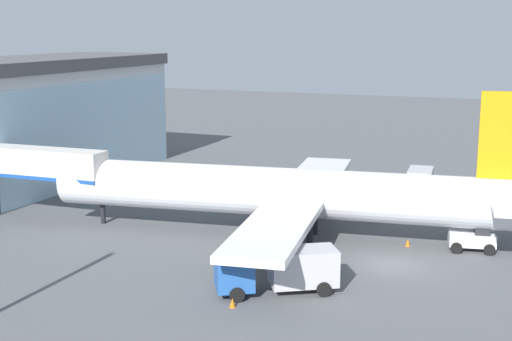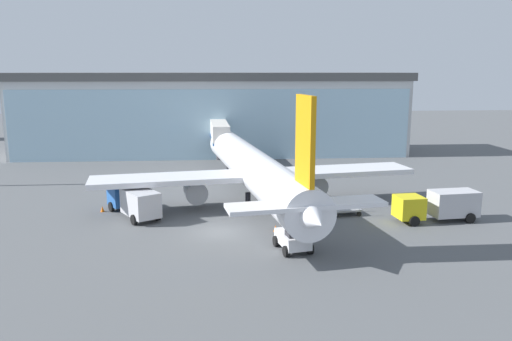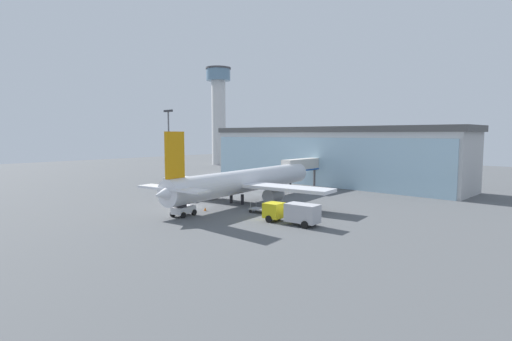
{
  "view_description": "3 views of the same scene",
  "coord_description": "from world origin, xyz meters",
  "px_view_note": "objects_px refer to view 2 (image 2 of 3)",
  "views": [
    {
      "loc": [
        -45.7,
        -8.63,
        15.7
      ],
      "look_at": [
        2.98,
        10.96,
        5.13
      ],
      "focal_mm": 50.0,
      "sensor_mm": 36.0,
      "label": 1
    },
    {
      "loc": [
        -0.38,
        -39.19,
        12.98
      ],
      "look_at": [
        4.0,
        9.21,
        3.22
      ],
      "focal_mm": 35.0,
      "sensor_mm": 36.0,
      "label": 2
    },
    {
      "loc": [
        48.64,
        -37.39,
        11.05
      ],
      "look_at": [
        5.06,
        10.31,
        5.15
      ],
      "focal_mm": 28.0,
      "sensor_mm": 36.0,
      "label": 3
    }
  ],
  "objects_px": {
    "catering_truck": "(134,201)",
    "baggage_cart": "(345,210)",
    "airplane": "(254,170)",
    "pushback_tug": "(293,238)",
    "fuel_truck": "(439,205)",
    "safety_cone_nose": "(276,228)",
    "safety_cone_wingtip": "(102,209)",
    "jet_bridge": "(219,132)"
  },
  "relations": [
    {
      "from": "catering_truck",
      "to": "baggage_cart",
      "type": "bearing_deg",
      "value": -125.52
    },
    {
      "from": "airplane",
      "to": "pushback_tug",
      "type": "relative_size",
      "value": 11.05
    },
    {
      "from": "airplane",
      "to": "catering_truck",
      "type": "bearing_deg",
      "value": 100.42
    },
    {
      "from": "fuel_truck",
      "to": "safety_cone_nose",
      "type": "height_order",
      "value": "fuel_truck"
    },
    {
      "from": "airplane",
      "to": "fuel_truck",
      "type": "distance_m",
      "value": 17.41
    },
    {
      "from": "safety_cone_nose",
      "to": "fuel_truck",
      "type": "bearing_deg",
      "value": 6.38
    },
    {
      "from": "safety_cone_wingtip",
      "to": "fuel_truck",
      "type": "bearing_deg",
      "value": -10.51
    },
    {
      "from": "airplane",
      "to": "pushback_tug",
      "type": "distance_m",
      "value": 14.01
    },
    {
      "from": "fuel_truck",
      "to": "safety_cone_wingtip",
      "type": "bearing_deg",
      "value": -15.36
    },
    {
      "from": "fuel_truck",
      "to": "safety_cone_wingtip",
      "type": "height_order",
      "value": "fuel_truck"
    },
    {
      "from": "airplane",
      "to": "safety_cone_nose",
      "type": "xyz_separation_m",
      "value": [
        0.95,
        -9.17,
        -3.12
      ]
    },
    {
      "from": "catering_truck",
      "to": "pushback_tug",
      "type": "distance_m",
      "value": 16.3
    },
    {
      "from": "jet_bridge",
      "to": "safety_cone_wingtip",
      "type": "distance_m",
      "value": 25.63
    },
    {
      "from": "catering_truck",
      "to": "jet_bridge",
      "type": "bearing_deg",
      "value": -50.25
    },
    {
      "from": "catering_truck",
      "to": "safety_cone_wingtip",
      "type": "relative_size",
      "value": 13.39
    },
    {
      "from": "catering_truck",
      "to": "safety_cone_nose",
      "type": "height_order",
      "value": "catering_truck"
    },
    {
      "from": "safety_cone_nose",
      "to": "safety_cone_wingtip",
      "type": "distance_m",
      "value": 17.01
    },
    {
      "from": "jet_bridge",
      "to": "airplane",
      "type": "distance_m",
      "value": 20.85
    },
    {
      "from": "jet_bridge",
      "to": "safety_cone_wingtip",
      "type": "bearing_deg",
      "value": 151.45
    },
    {
      "from": "jet_bridge",
      "to": "airplane",
      "type": "relative_size",
      "value": 0.31
    },
    {
      "from": "catering_truck",
      "to": "fuel_truck",
      "type": "bearing_deg",
      "value": -129.79
    },
    {
      "from": "jet_bridge",
      "to": "fuel_truck",
      "type": "height_order",
      "value": "jet_bridge"
    },
    {
      "from": "airplane",
      "to": "fuel_truck",
      "type": "xyz_separation_m",
      "value": [
        15.58,
        -7.53,
        -1.93
      ]
    },
    {
      "from": "pushback_tug",
      "to": "catering_truck",
      "type": "bearing_deg",
      "value": 40.93
    },
    {
      "from": "safety_cone_nose",
      "to": "safety_cone_wingtip",
      "type": "height_order",
      "value": "same"
    },
    {
      "from": "airplane",
      "to": "baggage_cart",
      "type": "relative_size",
      "value": 12.87
    },
    {
      "from": "jet_bridge",
      "to": "safety_cone_wingtip",
      "type": "relative_size",
      "value": 22.08
    },
    {
      "from": "fuel_truck",
      "to": "baggage_cart",
      "type": "height_order",
      "value": "fuel_truck"
    },
    {
      "from": "jet_bridge",
      "to": "safety_cone_nose",
      "type": "height_order",
      "value": "jet_bridge"
    },
    {
      "from": "safety_cone_wingtip",
      "to": "catering_truck",
      "type": "bearing_deg",
      "value": -28.55
    },
    {
      "from": "airplane",
      "to": "safety_cone_wingtip",
      "type": "distance_m",
      "value": 14.92
    },
    {
      "from": "catering_truck",
      "to": "safety_cone_nose",
      "type": "xyz_separation_m",
      "value": [
        12.16,
        -5.45,
        -1.19
      ]
    },
    {
      "from": "baggage_cart",
      "to": "pushback_tug",
      "type": "xyz_separation_m",
      "value": [
        -6.18,
        -8.7,
        0.47
      ]
    },
    {
      "from": "catering_truck",
      "to": "fuel_truck",
      "type": "relative_size",
      "value": 0.99
    },
    {
      "from": "baggage_cart",
      "to": "pushback_tug",
      "type": "relative_size",
      "value": 0.86
    },
    {
      "from": "airplane",
      "to": "safety_cone_nose",
      "type": "height_order",
      "value": "airplane"
    },
    {
      "from": "pushback_tug",
      "to": "safety_cone_nose",
      "type": "xyz_separation_m",
      "value": [
        -0.72,
        4.53,
        -0.7
      ]
    },
    {
      "from": "catering_truck",
      "to": "fuel_truck",
      "type": "distance_m",
      "value": 27.07
    },
    {
      "from": "jet_bridge",
      "to": "safety_cone_nose",
      "type": "distance_m",
      "value": 30.34
    },
    {
      "from": "airplane",
      "to": "safety_cone_nose",
      "type": "distance_m",
      "value": 9.73
    },
    {
      "from": "jet_bridge",
      "to": "safety_cone_nose",
      "type": "xyz_separation_m",
      "value": [
        4.01,
        -29.75,
        -4.36
      ]
    },
    {
      "from": "fuel_truck",
      "to": "pushback_tug",
      "type": "bearing_deg",
      "value": 19.04
    }
  ]
}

